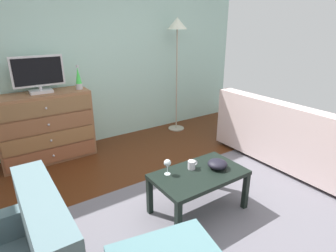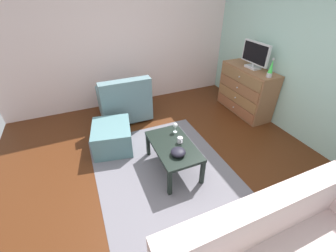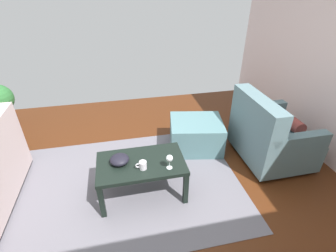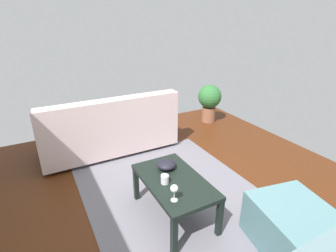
{
  "view_description": "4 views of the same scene",
  "coord_description": "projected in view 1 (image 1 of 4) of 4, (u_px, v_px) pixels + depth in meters",
  "views": [
    {
      "loc": [
        -1.55,
        -1.84,
        1.81
      ],
      "look_at": [
        -0.21,
        0.13,
        0.92
      ],
      "focal_mm": 29.68,
      "sensor_mm": 36.0,
      "label": 1
    },
    {
      "loc": [
        2.18,
        -1.04,
        2.34
      ],
      "look_at": [
        0.19,
        -0.19,
        0.88
      ],
      "focal_mm": 23.15,
      "sensor_mm": 36.0,
      "label": 2
    },
    {
      "loc": [
        0.18,
        1.96,
        2.07
      ],
      "look_at": [
        -0.23,
        0.07,
        0.91
      ],
      "focal_mm": 26.16,
      "sensor_mm": 36.0,
      "label": 3
    },
    {
      "loc": [
        -1.81,
        1.02,
        1.9
      ],
      "look_at": [
        0.25,
        -0.09,
        0.92
      ],
      "focal_mm": 27.88,
      "sensor_mm": 36.0,
      "label": 4
    }
  ],
  "objects": [
    {
      "name": "lava_lamp",
      "position": [
        78.0,
        79.0,
        3.8
      ],
      "size": [
        0.09,
        0.09,
        0.33
      ],
      "color": "#B7B7BC",
      "rests_on": "dresser"
    },
    {
      "name": "wine_glass",
      "position": [
        167.0,
        163.0,
        2.64
      ],
      "size": [
        0.07,
        0.07,
        0.16
      ],
      "color": "silver",
      "rests_on": "coffee_table"
    },
    {
      "name": "couch_large",
      "position": [
        288.0,
        138.0,
        3.76
      ],
      "size": [
        0.85,
        1.96,
        0.88
      ],
      "color": "#332319",
      "rests_on": "ground_plane"
    },
    {
      "name": "bowl_decorative",
      "position": [
        218.0,
        164.0,
        2.78
      ],
      "size": [
        0.2,
        0.2,
        0.09
      ],
      "primitive_type": "ellipsoid",
      "color": "black",
      "rests_on": "coffee_table"
    },
    {
      "name": "ground_plane",
      "position": [
        192.0,
        211.0,
        2.88
      ],
      "size": [
        5.31,
        5.16,
        0.05
      ],
      "primitive_type": "cube",
      "color": "#4B240F"
    },
    {
      "name": "standing_lamp",
      "position": [
        177.0,
        35.0,
        4.49
      ],
      "size": [
        0.32,
        0.32,
        1.89
      ],
      "color": "#A59E8C",
      "rests_on": "ground_plane"
    },
    {
      "name": "tv",
      "position": [
        38.0,
        74.0,
        3.56
      ],
      "size": [
        0.64,
        0.18,
        0.48
      ],
      "color": "silver",
      "rests_on": "dresser"
    },
    {
      "name": "wall_accent_rear",
      "position": [
        98.0,
        52.0,
        4.2
      ],
      "size": [
        5.31,
        0.12,
        2.79
      ],
      "primitive_type": "cube",
      "color": "#A2CABD",
      "rests_on": "ground_plane"
    },
    {
      "name": "area_rug",
      "position": [
        220.0,
        212.0,
        2.82
      ],
      "size": [
        2.6,
        1.9,
        0.01
      ],
      "primitive_type": "cube",
      "color": "slate",
      "rests_on": "ground_plane"
    },
    {
      "name": "coffee_table",
      "position": [
        199.0,
        178.0,
        2.73
      ],
      "size": [
        0.91,
        0.54,
        0.44
      ],
      "color": "black",
      "rests_on": "ground_plane"
    },
    {
      "name": "dresser",
      "position": [
        46.0,
        127.0,
        3.78
      ],
      "size": [
        1.21,
        0.49,
        0.95
      ],
      "color": "#8C5D3D",
      "rests_on": "ground_plane"
    },
    {
      "name": "mug",
      "position": [
        192.0,
        165.0,
        2.77
      ],
      "size": [
        0.11,
        0.08,
        0.08
      ],
      "color": "silver",
      "rests_on": "coffee_table"
    }
  ]
}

